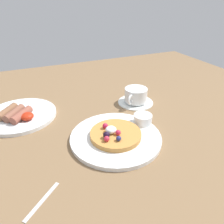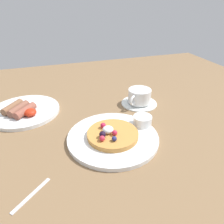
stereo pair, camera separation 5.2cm
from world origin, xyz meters
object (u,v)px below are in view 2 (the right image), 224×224
coffee_saucer (139,103)px  coffee_cup (139,96)px  breakfast_plate (24,111)px  teaspoon (5,219)px  syrup_ramekin (142,120)px  pancake_plate (113,137)px

coffee_saucer → coffee_cup: size_ratio=1.34×
breakfast_plate → teaspoon: size_ratio=1.84×
breakfast_plate → coffee_saucer: breakfast_plate is taller
syrup_ramekin → coffee_cup: coffee_cup is taller
coffee_cup → breakfast_plate: bearing=171.2°
teaspoon → breakfast_plate: bearing=87.0°
pancake_plate → syrup_ramekin: size_ratio=4.55×
pancake_plate → coffee_cup: bearing=47.8°
breakfast_plate → teaspoon: bearing=-93.0°
pancake_plate → breakfast_plate: bearing=135.5°
breakfast_plate → coffee_saucer: bearing=-8.7°
pancake_plate → breakfast_plate: 33.79cm
pancake_plate → syrup_ramekin: syrup_ramekin is taller
teaspoon → syrup_ramekin: bearing=28.4°
pancake_plate → teaspoon: pancake_plate is taller
coffee_saucer → coffee_cup: 2.97cm
pancake_plate → breakfast_plate: (-24.10, 23.69, 0.00)cm
coffee_cup → teaspoon: bearing=-140.7°
breakfast_plate → teaspoon: 40.68cm
coffee_cup → teaspoon: 54.48cm
coffee_cup → teaspoon: coffee_cup is taller
syrup_ramekin → teaspoon: bearing=-151.6°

